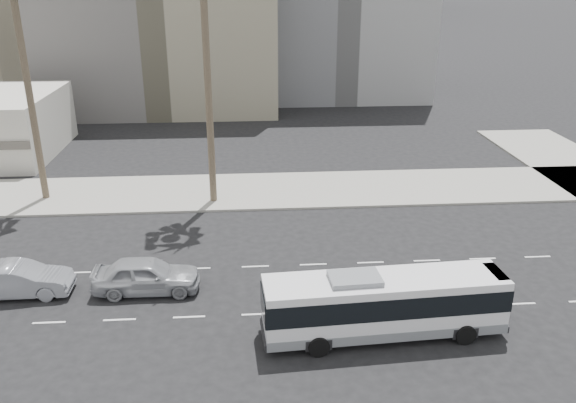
{
  "coord_description": "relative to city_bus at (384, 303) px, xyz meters",
  "views": [
    {
      "loc": [
        -3.26,
        -22.07,
        14.08
      ],
      "look_at": [
        -1.35,
        4.0,
        3.76
      ],
      "focal_mm": 36.22,
      "sensor_mm": 36.0,
      "label": 1
    }
  ],
  "objects": [
    {
      "name": "ground",
      "position": [
        -2.16,
        1.88,
        -1.5
      ],
      "size": [
        700.0,
        700.0,
        0.0
      ],
      "primitive_type": "plane",
      "color": "black",
      "rests_on": "ground"
    },
    {
      "name": "sidewalk_north",
      "position": [
        -2.16,
        17.38,
        -1.42
      ],
      "size": [
        120.0,
        7.0,
        0.15
      ],
      "primitive_type": "cube",
      "color": "gray",
      "rests_on": "ground"
    },
    {
      "name": "midrise_beige_west",
      "position": [
        -14.16,
        46.88,
        7.5
      ],
      "size": [
        24.0,
        18.0,
        18.0
      ],
      "primitive_type": "cube",
      "color": "slate",
      "rests_on": "ground"
    },
    {
      "name": "city_bus",
      "position": [
        0.0,
        0.0,
        0.0
      ],
      "size": [
        10.05,
        2.83,
        2.85
      ],
      "rotation": [
        0.0,
        0.0,
        0.06
      ],
      "color": "silver",
      "rests_on": "ground"
    },
    {
      "name": "car_a",
      "position": [
        -10.31,
        4.31,
        -0.65
      ],
      "size": [
        2.05,
        5.01,
        1.7
      ],
      "primitive_type": "imported",
      "rotation": [
        0.0,
        0.0,
        1.56
      ],
      "color": "#9B9DA3",
      "rests_on": "ground"
    },
    {
      "name": "car_b",
      "position": [
        -16.17,
        4.4,
        -0.71
      ],
      "size": [
        1.75,
        4.8,
        1.57
      ],
      "primitive_type": "imported",
      "rotation": [
        0.0,
        0.0,
        1.59
      ],
      "color": "gray",
      "rests_on": "ground"
    }
  ]
}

